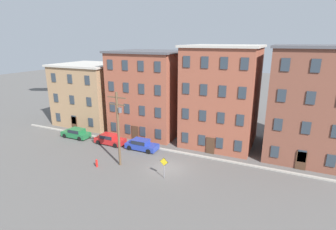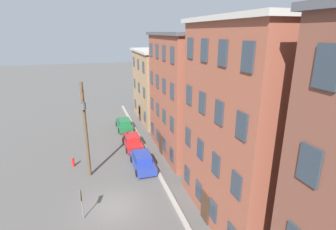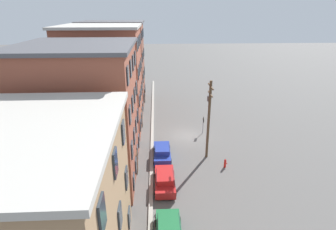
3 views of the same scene
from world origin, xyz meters
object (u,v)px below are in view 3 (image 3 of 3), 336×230
car_red (165,180)px  caution_sign (203,122)px  fire_hydrant (225,163)px  car_blue (162,152)px  utility_pole (209,116)px

car_red → caution_sign: 12.45m
car_red → fire_hydrant: (2.90, -6.40, -0.27)m
car_blue → utility_pole: bearing=-89.7°
car_blue → car_red: bearing=-178.6°
car_red → car_blue: (5.12, 0.12, 0.00)m
caution_sign → fire_hydrant: bearing=-173.6°
caution_sign → utility_pole: bearing=174.1°
car_blue → caution_sign: caution_sign is taller
caution_sign → utility_pole: (-6.00, 0.62, 3.34)m
car_red → utility_pole: 8.22m
car_red → car_blue: size_ratio=1.00×
car_red → caution_sign: bearing=-26.2°
caution_sign → utility_pole: utility_pole is taller
fire_hydrant → utility_pole: bearing=34.5°
car_red → fire_hydrant: size_ratio=4.58×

